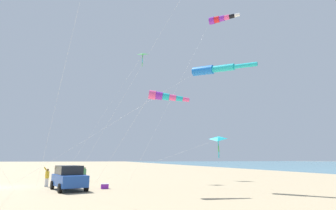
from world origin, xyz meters
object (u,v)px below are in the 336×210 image
person_adult_flyer (47,176)px  person_child_green_jacket (85,173)px  kite_windsock_long_streamer_left (214,69)px  kite_delta_orange_high_right (218,139)px  kite_windsock_rainbow_low_near (220,19)px  parked_car (69,177)px  cooler_box (105,186)px  kite_delta_yellow_midlevel (142,55)px  kite_windsock_teal_far_right (163,96)px

person_adult_flyer → person_child_green_jacket: size_ratio=1.03×
kite_windsock_long_streamer_left → kite_delta_orange_high_right: size_ratio=1.41×
kite_windsock_rainbow_low_near → parked_car: bearing=-175.0°
parked_car → person_adult_flyer: parked_car is taller
cooler_box → kite_delta_yellow_midlevel: size_ratio=0.04×
kite_delta_yellow_midlevel → kite_windsock_teal_far_right: kite_delta_yellow_midlevel is taller
person_adult_flyer → kite_windsock_rainbow_low_near: size_ratio=0.10×
kite_windsock_teal_far_right → kite_delta_orange_high_right: size_ratio=0.56×
parked_car → cooler_box: size_ratio=7.46×
person_adult_flyer → kite_delta_orange_high_right: bearing=8.7°
kite_windsock_teal_far_right → kite_windsock_long_streamer_left: size_ratio=0.40×
kite_windsock_rainbow_low_near → person_child_green_jacket: bearing=148.7°
person_adult_flyer → parked_car: bearing=-57.8°
person_child_green_jacket → kite_windsock_teal_far_right: (5.64, -13.18, 6.06)m
person_adult_flyer → kite_windsock_rainbow_low_near: kite_windsock_rainbow_low_near is taller
kite_delta_yellow_midlevel → kite_windsock_long_streamer_left: bearing=-67.9°
parked_car → kite_delta_yellow_midlevel: size_ratio=0.30×
kite_delta_yellow_midlevel → kite_delta_orange_high_right: 13.76m
person_child_green_jacket → kite_windsock_teal_far_right: 15.56m
parked_car → kite_delta_yellow_midlevel: bearing=49.6°
cooler_box → kite_delta_yellow_midlevel: (4.20, 7.82, 14.84)m
cooler_box → person_child_green_jacket: (-1.84, 8.97, 0.68)m
kite_delta_orange_high_right → cooler_box: bearing=-156.4°
parked_car → person_child_green_jacket: (0.92, 9.31, -0.06)m
parked_car → kite_delta_orange_high_right: (15.73, 6.00, 3.72)m
kite_windsock_teal_far_right → kite_windsock_long_streamer_left: kite_windsock_long_streamer_left is taller
kite_delta_orange_high_right → kite_windsock_teal_far_right: bearing=-132.9°
person_child_green_jacket → kite_windsock_teal_far_right: kite_windsock_teal_far_right is taller
person_child_green_jacket → kite_windsock_teal_far_right: size_ratio=0.22×
person_child_green_jacket → kite_delta_yellow_midlevel: bearing=-10.9°
parked_car → person_child_green_jacket: parked_car is taller
parked_car → kite_windsock_teal_far_right: bearing=-30.5°
person_child_green_jacket → kite_delta_yellow_midlevel: (6.03, -1.16, 14.16)m
kite_windsock_rainbow_low_near → kite_delta_yellow_midlevel: size_ratio=1.15×
cooler_box → kite_delta_orange_high_right: bearing=23.6°
kite_windsock_long_streamer_left → kite_delta_orange_high_right: 11.04m
kite_windsock_teal_far_right → kite_delta_orange_high_right: (9.17, 9.87, -2.27)m
cooler_box → kite_windsock_long_streamer_left: kite_windsock_long_streamer_left is taller
parked_car → person_adult_flyer: 3.88m
parked_car → kite_delta_orange_high_right: size_ratio=0.35×
cooler_box → kite_windsock_teal_far_right: 8.81m
parked_car → kite_windsock_teal_far_right: size_ratio=0.63×
person_adult_flyer → kite_windsock_teal_far_right: size_ratio=0.23×
kite_delta_yellow_midlevel → kite_windsock_teal_far_right: bearing=-91.9°
kite_windsock_long_streamer_left → parked_car: bearing=166.8°
parked_car → kite_windsock_long_streamer_left: (11.33, -2.65, 8.98)m
kite_windsock_rainbow_low_near → kite_windsock_long_streamer_left: (-2.86, -3.90, -7.31)m
parked_car → kite_delta_orange_high_right: kite_delta_orange_high_right is taller
cooler_box → kite_windsock_long_streamer_left: bearing=-19.2°
cooler_box → kite_windsock_teal_far_right: kite_windsock_teal_far_right is taller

